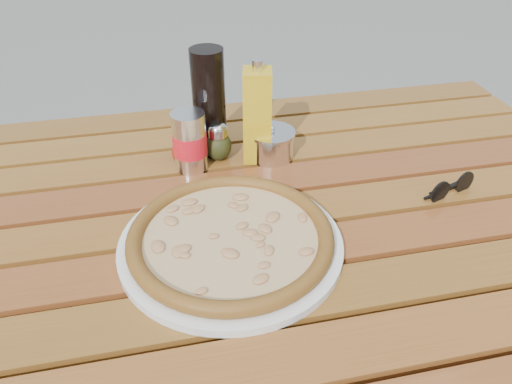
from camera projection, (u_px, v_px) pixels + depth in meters
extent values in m
cube|color=#351B0C|center=(433.00, 212.00, 1.54)|extent=(0.06, 0.06, 0.70)
cube|color=#3A240D|center=(258.00, 234.00, 0.91)|extent=(1.36, 0.86, 0.04)
cube|color=#5A2D0F|center=(308.00, 361.00, 0.65)|extent=(1.40, 0.09, 0.03)
cube|color=#522E0E|center=(288.00, 303.00, 0.73)|extent=(1.40, 0.09, 0.03)
cube|color=#55260F|center=(272.00, 257.00, 0.81)|extent=(1.40, 0.09, 0.03)
cube|color=#562F0F|center=(258.00, 219.00, 0.89)|extent=(1.40, 0.09, 0.03)
cube|color=#52240E|center=(247.00, 187.00, 0.97)|extent=(1.40, 0.09, 0.03)
cube|color=#57300F|center=(238.00, 160.00, 1.05)|extent=(1.40, 0.09, 0.03)
cube|color=#59330F|center=(230.00, 138.00, 1.13)|extent=(1.40, 0.09, 0.03)
cube|color=#502C0E|center=(223.00, 118.00, 1.21)|extent=(1.40, 0.09, 0.03)
cylinder|color=silver|center=(231.00, 244.00, 0.80)|extent=(0.43, 0.43, 0.01)
cylinder|color=beige|center=(231.00, 239.00, 0.80)|extent=(0.34, 0.34, 0.01)
torus|color=black|center=(231.00, 236.00, 0.79)|extent=(0.36, 0.36, 0.03)
ellipsoid|color=#AD2813|center=(185.00, 152.00, 0.99)|extent=(0.07, 0.07, 0.06)
cylinder|color=silver|center=(184.00, 138.00, 0.97)|extent=(0.05, 0.05, 0.02)
ellipsoid|color=white|center=(183.00, 134.00, 0.97)|extent=(0.05, 0.05, 0.02)
ellipsoid|color=#353917|center=(218.00, 146.00, 1.01)|extent=(0.07, 0.07, 0.06)
cylinder|color=silver|center=(218.00, 131.00, 1.00)|extent=(0.05, 0.05, 0.02)
ellipsoid|color=silver|center=(217.00, 127.00, 0.99)|extent=(0.05, 0.05, 0.02)
cylinder|color=black|center=(209.00, 103.00, 0.99)|extent=(0.08, 0.08, 0.22)
cylinder|color=silver|center=(190.00, 141.00, 0.97)|extent=(0.08, 0.08, 0.12)
cylinder|color=red|center=(190.00, 143.00, 0.97)|extent=(0.08, 0.08, 0.04)
cube|color=gold|center=(257.00, 117.00, 0.98)|extent=(0.07, 0.07, 0.19)
cylinder|color=silver|center=(257.00, 65.00, 0.92)|extent=(0.02, 0.02, 0.02)
cylinder|color=silver|center=(271.00, 145.00, 1.02)|extent=(0.12, 0.12, 0.05)
cylinder|color=silver|center=(272.00, 133.00, 1.01)|extent=(0.12, 0.12, 0.01)
sphere|color=silver|center=(272.00, 129.00, 1.00)|extent=(0.02, 0.02, 0.01)
cylinder|color=black|center=(440.00, 192.00, 0.90)|extent=(0.04, 0.02, 0.04)
cylinder|color=black|center=(465.00, 182.00, 0.93)|extent=(0.04, 0.02, 0.04)
cube|color=black|center=(453.00, 185.00, 0.91)|extent=(0.02, 0.01, 0.00)
cube|color=black|center=(442.00, 192.00, 0.93)|extent=(0.09, 0.03, 0.00)
cube|color=black|center=(447.00, 187.00, 0.94)|extent=(0.09, 0.03, 0.00)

